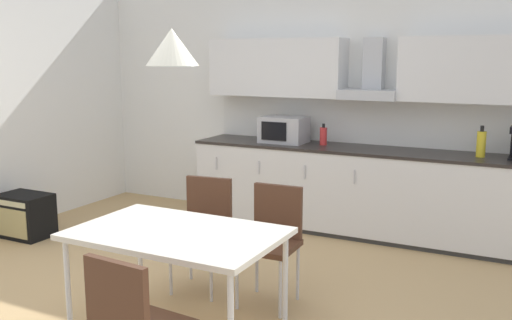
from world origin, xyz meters
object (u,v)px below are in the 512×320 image
object	(u,v)px
chair_far_left	(204,222)
chair_far_right	(273,232)
microwave	(284,130)
dining_table	(177,238)
guitar_amp	(25,215)
bottle_yellow	(481,144)
pendant_lamp	(172,47)
chair_near_right	(132,320)
bottle_red	(323,136)

from	to	relation	value
chair_far_left	chair_far_right	distance (m)	0.59
microwave	dining_table	xyz separation A→B (m)	(0.48, -2.71, -0.36)
chair_far_right	guitar_amp	size ratio (longest dim) A/B	1.67
chair_far_right	bottle_yellow	bearing A→B (deg)	57.56
dining_table	pendant_lamp	distance (m)	1.19
dining_table	chair_near_right	xyz separation A→B (m)	(0.29, -0.80, -0.15)
bottle_red	chair_far_right	distance (m)	2.03
microwave	bottle_yellow	distance (m)	1.99
guitar_amp	pendant_lamp	size ratio (longest dim) A/B	1.62
chair_near_right	pendant_lamp	size ratio (longest dim) A/B	2.72
bottle_yellow	bottle_red	size ratio (longest dim) A/B	1.29
dining_table	chair_far_right	world-z (taller)	chair_far_right
chair_far_left	pendant_lamp	bearing A→B (deg)	-69.26
bottle_red	bottle_yellow	bearing A→B (deg)	-0.96
microwave	chair_near_right	distance (m)	3.63
pendant_lamp	bottle_red	bearing A→B (deg)	90.90
bottle_red	pendant_lamp	size ratio (longest dim) A/B	0.70
dining_table	guitar_amp	size ratio (longest dim) A/B	2.51
microwave	bottle_yellow	world-z (taller)	bottle_yellow
bottle_red	chair_far_right	size ratio (longest dim) A/B	0.26
bottle_red	dining_table	size ratio (longest dim) A/B	0.17
dining_table	chair_far_left	xyz separation A→B (m)	(-0.30, 0.80, -0.15)
chair_far_left	guitar_amp	world-z (taller)	chair_far_left
chair_near_right	pendant_lamp	world-z (taller)	pendant_lamp
chair_far_left	pendant_lamp	world-z (taller)	pendant_lamp
dining_table	chair_far_left	world-z (taller)	chair_far_left
chair_near_right	guitar_amp	distance (m)	3.46
bottle_yellow	guitar_amp	bearing A→B (deg)	-158.08
dining_table	chair_far_right	size ratio (longest dim) A/B	1.50
chair_far_left	dining_table	bearing A→B (deg)	-69.26
chair_far_left	pendant_lamp	size ratio (longest dim) A/B	2.72
bottle_red	microwave	bearing A→B (deg)	-175.74
bottle_yellow	chair_far_left	distance (m)	2.69
bottle_yellow	chair_far_right	xyz separation A→B (m)	(-1.22, -1.92, -0.49)
dining_table	pendant_lamp	bearing A→B (deg)	-45.00
microwave	guitar_amp	world-z (taller)	microwave
pendant_lamp	guitar_amp	bearing A→B (deg)	157.92
chair_near_right	chair_far_right	bearing A→B (deg)	89.86
chair_far_right	guitar_amp	distance (m)	2.93
chair_near_right	pendant_lamp	distance (m)	1.58
bottle_red	chair_near_right	xyz separation A→B (m)	(0.33, -3.55, -0.46)
guitar_amp	bottle_yellow	bearing A→B (deg)	21.92
bottle_yellow	chair_far_right	distance (m)	2.32
bottle_yellow	chair_near_right	xyz separation A→B (m)	(-1.22, -3.52, -0.49)
dining_table	chair_far_left	distance (m)	0.87
dining_table	chair_far_right	distance (m)	0.87
microwave	chair_far_left	xyz separation A→B (m)	(0.18, -1.91, -0.50)
bottle_red	chair_far_left	xyz separation A→B (m)	(-0.26, -1.95, -0.46)
pendant_lamp	microwave	bearing A→B (deg)	100.10
guitar_amp	chair_near_right	bearing A→B (deg)	-32.69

